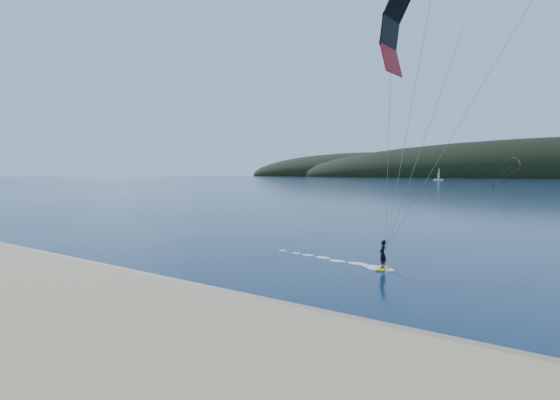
# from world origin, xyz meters

# --- Properties ---
(ground) EXTENTS (1800.00, 1800.00, 0.00)m
(ground) POSITION_xyz_m (0.00, 0.00, 0.00)
(ground) COLOR #071533
(ground) RESTS_ON ground
(wet_sand) EXTENTS (220.00, 2.50, 0.10)m
(wet_sand) POSITION_xyz_m (0.00, 4.50, 0.05)
(wet_sand) COLOR #8A6F50
(wet_sand) RESTS_ON ground
(kitesurfer_near) EXTENTS (21.54, 6.63, 18.12)m
(kitesurfer_near) POSITION_xyz_m (11.81, 13.11, 14.10)
(kitesurfer_near) COLOR yellow
(kitesurfer_near) RESTS_ON ground
(kitesurfer_far) EXTENTS (12.46, 5.26, 13.32)m
(kitesurfer_far) POSITION_xyz_m (-21.26, 208.80, 9.77)
(kitesurfer_far) COLOR yellow
(kitesurfer_far) RESTS_ON ground
(sailboat) EXTENTS (8.39, 5.49, 12.13)m
(sailboat) POSITION_xyz_m (-116.08, 403.35, 0.89)
(sailboat) COLOR white
(sailboat) RESTS_ON ground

